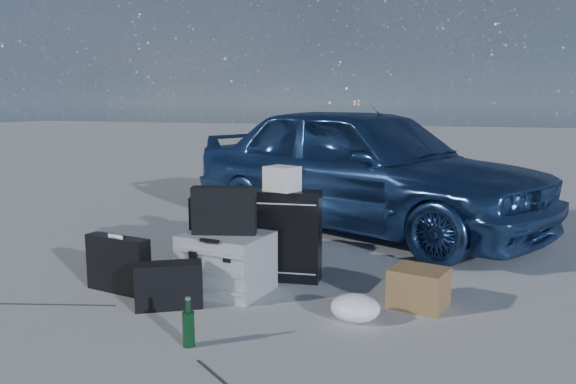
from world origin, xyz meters
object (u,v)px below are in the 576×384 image
object	(u,v)px
car	(362,167)
green_bottle	(188,323)
briefcase	(118,264)
suitcase_right	(283,235)
pelican_case	(227,262)
duffel_bag	(249,234)
suitcase_left	(221,235)
cardboard_box	(419,288)

from	to	relation	value
car	green_bottle	bearing A→B (deg)	-161.10
briefcase	suitcase_right	size ratio (longest dim) A/B	0.76
car	pelican_case	world-z (taller)	car
suitcase_right	duffel_bag	distance (m)	0.76
green_bottle	car	bearing A→B (deg)	85.84
briefcase	green_bottle	xyz separation A→B (m)	(0.92, -0.62, -0.07)
suitcase_left	pelican_case	bearing A→B (deg)	-74.79
pelican_case	briefcase	size ratio (longest dim) A/B	1.11
briefcase	suitcase_left	world-z (taller)	suitcase_left
car	green_bottle	size ratio (longest dim) A/B	14.60
suitcase_left	green_bottle	bearing A→B (deg)	-87.21
briefcase	suitcase_right	distance (m)	1.20
car	suitcase_left	xyz separation A→B (m)	(-0.70, -1.86, -0.36)
briefcase	suitcase_left	xyz separation A→B (m)	(0.45, 0.68, 0.10)
car	pelican_case	distance (m)	2.34
cardboard_box	pelican_case	bearing A→B (deg)	-173.31
pelican_case	green_bottle	world-z (taller)	pelican_case
car	cardboard_box	distance (m)	2.34
suitcase_right	pelican_case	bearing A→B (deg)	-134.33
suitcase_left	briefcase	bearing A→B (deg)	-140.63
duffel_bag	cardboard_box	xyz separation A→B (m)	(1.56, -0.77, -0.06)
car	green_bottle	xyz separation A→B (m)	(-0.23, -3.16, -0.53)
car	pelican_case	bearing A→B (deg)	-168.18
pelican_case	briefcase	xyz separation A→B (m)	(-0.71, -0.28, -0.01)
pelican_case	suitcase_left	size ratio (longest dim) A/B	0.95
briefcase	cardboard_box	xyz separation A→B (m)	(2.02, 0.44, -0.07)
cardboard_box	green_bottle	size ratio (longest dim) A/B	1.28
green_bottle	suitcase_right	bearing A→B (deg)	87.37
suitcase_right	cardboard_box	world-z (taller)	suitcase_right
suitcase_left	suitcase_right	distance (m)	0.53
pelican_case	green_bottle	size ratio (longest dim) A/B	2.14
pelican_case	suitcase_right	distance (m)	0.49
suitcase_right	cardboard_box	xyz separation A→B (m)	(1.04, -0.23, -0.21)
green_bottle	cardboard_box	bearing A→B (deg)	43.89
briefcase	green_bottle	world-z (taller)	briefcase
pelican_case	briefcase	world-z (taller)	pelican_case
suitcase_right	cardboard_box	distance (m)	1.09
duffel_bag	briefcase	bearing A→B (deg)	-108.15
cardboard_box	briefcase	bearing A→B (deg)	-167.74
car	suitcase_right	xyz separation A→B (m)	(-0.17, -1.87, -0.32)
briefcase	suitcase_right	bearing A→B (deg)	42.68
car	cardboard_box	xyz separation A→B (m)	(0.87, -2.10, -0.53)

